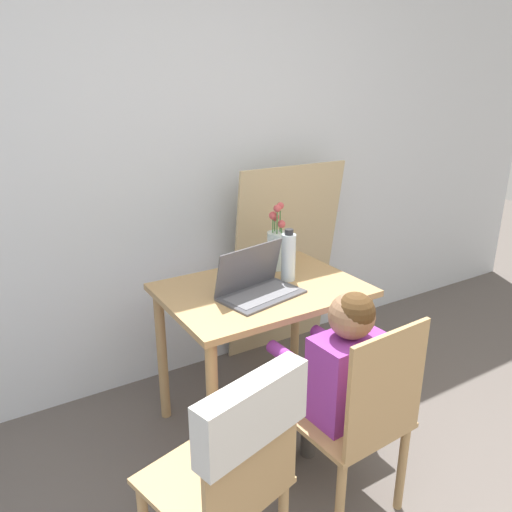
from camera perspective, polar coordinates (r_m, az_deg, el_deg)
The scene contains 9 objects.
wall_back at distance 2.73m, azimuth -11.76°, elevation 10.17°, with size 6.40×0.05×2.50m.
dining_table at distance 2.42m, azimuth 0.64°, elevation -6.17°, with size 0.93×0.67×0.75m.
chair_occupied at distance 2.05m, azimuth 11.56°, elevation -17.78°, with size 0.42×0.42×0.88m.
chair_spare at distance 1.64m, azimuth -2.23°, elevation -21.82°, with size 0.49×0.52×0.89m.
person_seated at distance 2.03m, azimuth 9.25°, elevation -12.75°, with size 0.31×0.43×0.96m.
laptop at distance 2.27m, azimuth 0.05°, elevation -3.18°, with size 0.41×0.29×0.22m.
flower_vase at distance 2.56m, azimuth 2.40°, elevation 1.18°, with size 0.10×0.10×0.35m.
water_bottle at distance 2.42m, azimuth 3.73°, elevation -0.04°, with size 0.07×0.07×0.26m.
cardboard_panel at distance 3.11m, azimuth 3.33°, elevation -0.58°, with size 0.73×0.19×1.21m.
Camera 1 is at (-0.91, -0.31, 1.68)m, focal length 35.00 mm.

